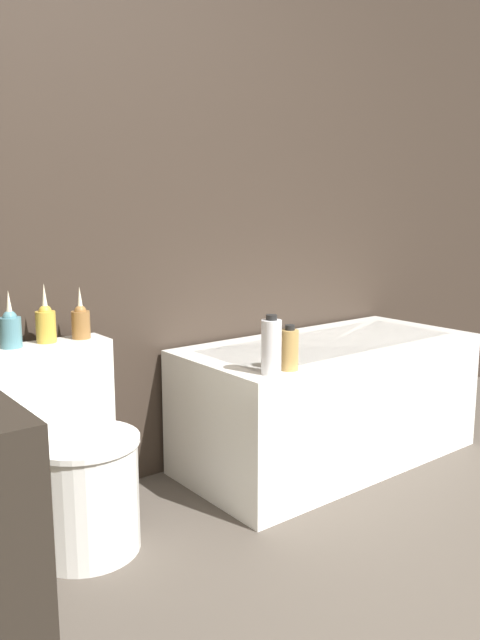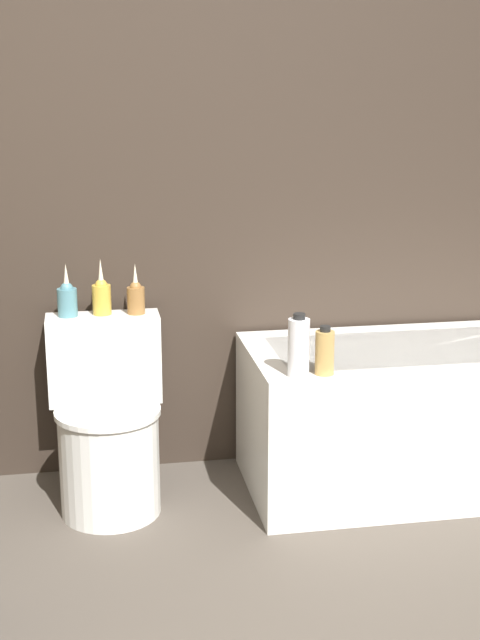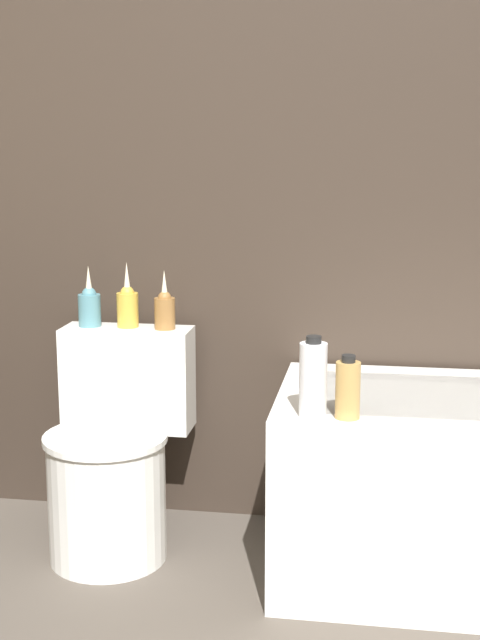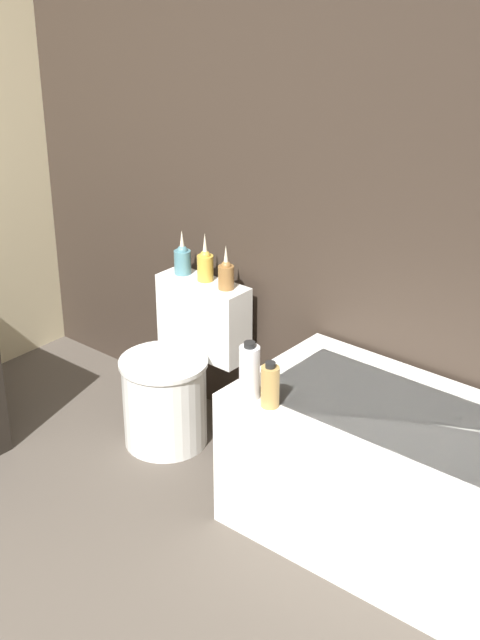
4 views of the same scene
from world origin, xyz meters
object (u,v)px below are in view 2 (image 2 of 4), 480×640
object	(u,v)px
bathtub	(427,414)
vase_bronze	(136,297)
toilet	(108,429)
vase_gold	(67,298)
shampoo_bottle_short	(325,352)
vase_silver	(102,295)
shampoo_bottle_tall	(299,347)

from	to	relation	value
bathtub	vase_bronze	xyz separation A→B (m)	(-1.13, 0.23, 0.48)
toilet	vase_gold	size ratio (longest dim) A/B	3.39
vase_bronze	shampoo_bottle_short	bearing A→B (deg)	-37.86
vase_gold	shampoo_bottle_short	xyz separation A→B (m)	(0.89, -0.49, -0.11)
shampoo_bottle_short	vase_silver	bearing A→B (deg)	146.62
vase_bronze	shampoo_bottle_short	xyz separation A→B (m)	(0.63, -0.49, -0.11)
toilet	vase_bronze	distance (m)	0.52
vase_silver	vase_bronze	size ratio (longest dim) A/B	1.11
bathtub	toilet	distance (m)	1.26
vase_bronze	vase_gold	bearing A→B (deg)	178.85
vase_bronze	shampoo_bottle_short	world-z (taller)	vase_bronze
vase_silver	vase_gold	bearing A→B (deg)	-177.05
toilet	vase_silver	distance (m)	0.52
vase_silver	shampoo_bottle_tall	distance (m)	0.84
toilet	vase_bronze	bearing A→B (deg)	55.68
shampoo_bottle_tall	vase_silver	bearing A→B (deg)	142.97
toilet	vase_silver	world-z (taller)	vase_silver
vase_bronze	bathtub	bearing A→B (deg)	-11.27
bathtub	shampoo_bottle_short	xyz separation A→B (m)	(-0.50, -0.26, 0.37)
toilet	shampoo_bottle_tall	distance (m)	0.82
bathtub	vase_bronze	distance (m)	1.25
toilet	vase_gold	xyz separation A→B (m)	(-0.13, 0.20, 0.47)
bathtub	vase_bronze	bearing A→B (deg)	168.73
toilet	vase_silver	bearing A→B (deg)	90.00
bathtub	vase_gold	distance (m)	1.49
vase_gold	vase_bronze	world-z (taller)	vase_gold
toilet	vase_gold	distance (m)	0.53
bathtub	shampoo_bottle_short	distance (m)	0.68
vase_gold	shampoo_bottle_tall	distance (m)	0.94
toilet	vase_bronze	xyz separation A→B (m)	(0.13, 0.19, 0.47)
vase_gold	vase_bronze	size ratio (longest dim) A/B	1.04
toilet	shampoo_bottle_tall	size ratio (longest dim) A/B	3.09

